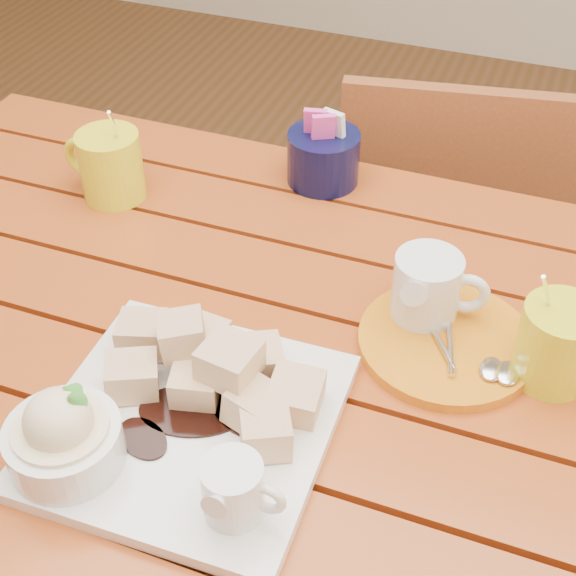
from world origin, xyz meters
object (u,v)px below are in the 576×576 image
at_px(coffee_mug_left, 109,164).
at_px(dessert_plate, 164,416).
at_px(chair_far, 445,244).
at_px(table, 250,395).
at_px(coffee_mug_right, 559,344).
at_px(orange_saucer, 448,343).

bearing_deg(coffee_mug_left, dessert_plate, -46.13).
bearing_deg(chair_far, dessert_plate, 69.12).
xyz_separation_m(table, coffee_mug_right, (0.33, 0.05, 0.16)).
bearing_deg(coffee_mug_left, coffee_mug_right, -5.50).
height_order(table, coffee_mug_left, coffee_mug_left).
bearing_deg(chair_far, coffee_mug_left, 35.75).
bearing_deg(orange_saucer, dessert_plate, -136.43).
bearing_deg(orange_saucer, coffee_mug_left, 165.08).
xyz_separation_m(table, dessert_plate, (-0.02, -0.17, 0.14)).
bearing_deg(dessert_plate, coffee_mug_right, 32.36).
distance_m(coffee_mug_left, chair_far, 0.69).
distance_m(table, coffee_mug_left, 0.38).
xyz_separation_m(dessert_plate, coffee_mug_right, (0.35, 0.22, 0.02)).
height_order(coffee_mug_left, orange_saucer, coffee_mug_left).
bearing_deg(orange_saucer, coffee_mug_right, -1.50).
relative_size(dessert_plate, orange_saucer, 1.45).
relative_size(orange_saucer, chair_far, 0.24).
distance_m(orange_saucer, chair_far, 0.64).
bearing_deg(coffee_mug_left, chair_far, 53.13).
distance_m(dessert_plate, orange_saucer, 0.33).
bearing_deg(table, coffee_mug_left, 146.01).
height_order(table, dessert_plate, dessert_plate).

